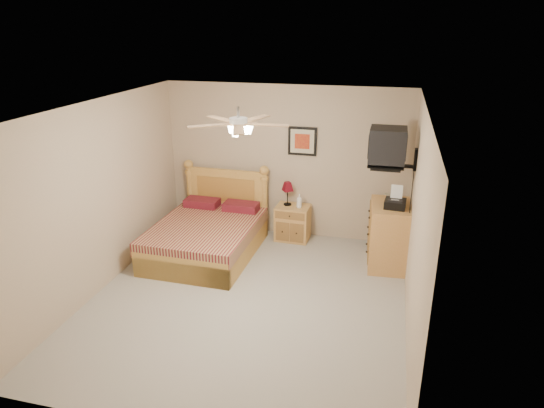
% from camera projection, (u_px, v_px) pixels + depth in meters
% --- Properties ---
extents(floor, '(4.50, 4.50, 0.00)m').
position_uv_depth(floor, '(248.00, 300.00, 6.32)').
color(floor, '#9A958B').
rests_on(floor, ground).
extents(ceiling, '(4.00, 4.50, 0.04)m').
position_uv_depth(ceiling, '(244.00, 108.00, 5.44)').
color(ceiling, white).
rests_on(ceiling, ground).
extents(wall_back, '(4.00, 0.04, 2.50)m').
position_uv_depth(wall_back, '(286.00, 162.00, 7.92)').
color(wall_back, tan).
rests_on(wall_back, ground).
extents(wall_front, '(4.00, 0.04, 2.50)m').
position_uv_depth(wall_front, '(163.00, 312.00, 3.84)').
color(wall_front, tan).
rests_on(wall_front, ground).
extents(wall_left, '(0.04, 4.50, 2.50)m').
position_uv_depth(wall_left, '(99.00, 197.00, 6.33)').
color(wall_left, tan).
rests_on(wall_left, ground).
extents(wall_right, '(0.04, 4.50, 2.50)m').
position_uv_depth(wall_right, '(416.00, 227.00, 5.42)').
color(wall_right, tan).
rests_on(wall_right, ground).
extents(bed, '(1.49, 1.93, 1.23)m').
position_uv_depth(bed, '(205.00, 218.00, 7.35)').
color(bed, gold).
rests_on(bed, ground).
extents(nightstand, '(0.56, 0.43, 0.58)m').
position_uv_depth(nightstand, '(293.00, 223.00, 8.00)').
color(nightstand, '#B78449').
rests_on(nightstand, ground).
extents(table_lamp, '(0.24, 0.24, 0.39)m').
position_uv_depth(table_lamp, '(288.00, 193.00, 7.89)').
color(table_lamp, maroon).
rests_on(table_lamp, nightstand).
extents(lotion_bottle, '(0.11, 0.11, 0.23)m').
position_uv_depth(lotion_bottle, '(299.00, 201.00, 7.79)').
color(lotion_bottle, white).
rests_on(lotion_bottle, nightstand).
extents(framed_picture, '(0.46, 0.04, 0.46)m').
position_uv_depth(framed_picture, '(302.00, 141.00, 7.71)').
color(framed_picture, black).
rests_on(framed_picture, wall_back).
extents(dresser, '(0.61, 0.84, 0.95)m').
position_uv_depth(dresser, '(389.00, 235.00, 7.08)').
color(dresser, '#BA883C').
rests_on(dresser, ground).
extents(fax_machine, '(0.31, 0.33, 0.30)m').
position_uv_depth(fax_machine, '(396.00, 197.00, 6.75)').
color(fax_machine, black).
rests_on(fax_machine, dresser).
extents(magazine_lower, '(0.20, 0.25, 0.02)m').
position_uv_depth(magazine_lower, '(387.00, 198.00, 7.15)').
color(magazine_lower, beige).
rests_on(magazine_lower, dresser).
extents(magazine_upper, '(0.27, 0.30, 0.02)m').
position_uv_depth(magazine_upper, '(388.00, 196.00, 7.16)').
color(magazine_upper, gray).
rests_on(magazine_upper, magazine_lower).
extents(wall_tv, '(0.56, 0.46, 0.58)m').
position_uv_depth(wall_tv, '(399.00, 148.00, 6.50)').
color(wall_tv, black).
rests_on(wall_tv, wall_right).
extents(ceiling_fan, '(1.14, 1.14, 0.28)m').
position_uv_depth(ceiling_fan, '(238.00, 123.00, 5.31)').
color(ceiling_fan, silver).
rests_on(ceiling_fan, ceiling).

